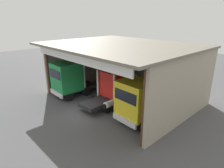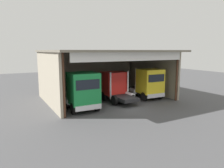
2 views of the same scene
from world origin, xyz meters
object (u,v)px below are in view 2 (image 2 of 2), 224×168
Objects in this scene: truck_red_right_bay at (116,86)px; truck_yellow_center_right_bay at (148,83)px; truck_green_yard_outside at (82,91)px; tool_cart at (80,90)px; oil_drum at (106,87)px.

truck_red_right_bay is 0.92× the size of truck_yellow_center_right_bay.
truck_green_yard_outside is 4.55× the size of tool_cart.
oil_drum is 0.87× the size of tool_cart.
tool_cart is (-5.97, 6.60, -1.30)m from truck_yellow_center_right_bay.
truck_green_yard_outside is at bearing -159.30° from truck_red_right_bay.
truck_green_yard_outside is 0.94× the size of truck_red_right_bay.
truck_red_right_bay is (4.63, 1.86, -0.25)m from truck_green_yard_outside.
tool_cart is at bearing -106.71° from truck_green_yard_outside.
truck_red_right_bay is at bearing -107.64° from oil_drum.
truck_yellow_center_right_bay reaches higher than truck_red_right_bay.
truck_red_right_bay reaches higher than oil_drum.
truck_yellow_center_right_bay is at bearing -171.64° from truck_green_yard_outside.
truck_green_yard_outside is 5.00m from truck_red_right_bay.
truck_yellow_center_right_bay is 8.99m from tool_cart.
truck_green_yard_outside is 5.25× the size of oil_drum.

